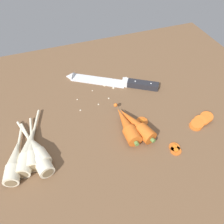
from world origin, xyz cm
name	(u,v)px	position (x,y,z in cm)	size (l,w,h in cm)	color
ground_plane	(110,115)	(0.00, 0.00, -2.00)	(120.00, 90.00, 4.00)	brown
chefs_knife	(109,81)	(4.60, 13.85, 0.65)	(31.18, 21.32, 4.18)	silver
whole_carrot	(136,125)	(4.81, -9.87, 2.10)	(8.13, 17.57, 4.20)	#D6601E
whole_carrot_second	(127,126)	(2.08, -9.24, 2.10)	(4.25, 17.59, 4.20)	#D6601E
parsnip_front	(35,148)	(-24.46, -8.19, 1.98)	(8.12, 18.37, 4.00)	beige
parsnip_mid_left	(28,150)	(-26.27, -8.08, 1.98)	(9.00, 22.78, 4.00)	beige
parsnip_mid_right	(38,155)	(-24.05, -10.59, 1.98)	(7.27, 20.31, 4.00)	beige
parsnip_back	(32,149)	(-25.41, -8.36, 1.98)	(4.67, 18.73, 4.00)	beige
parsnip_outer	(15,161)	(-30.04, -10.61, 1.98)	(6.39, 19.37, 4.00)	beige
carrot_slice_stack	(201,121)	(24.55, -14.32, 0.84)	(8.45, 5.16, 2.66)	#D6601E
carrot_slice_stray_near	(176,150)	(12.20, -20.87, 0.36)	(3.08, 3.08, 0.70)	#D6601E
carrot_slice_stray_mid	(175,147)	(12.43, -19.68, 0.36)	(3.10, 3.10, 0.70)	#D6601E
carrot_slice_stray_far	(142,121)	(7.86, -7.77, 0.36)	(3.67, 3.67, 0.70)	#D6601E
mince_crumbs	(110,87)	(4.00, 10.83, 0.38)	(21.10, 11.44, 0.89)	beige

